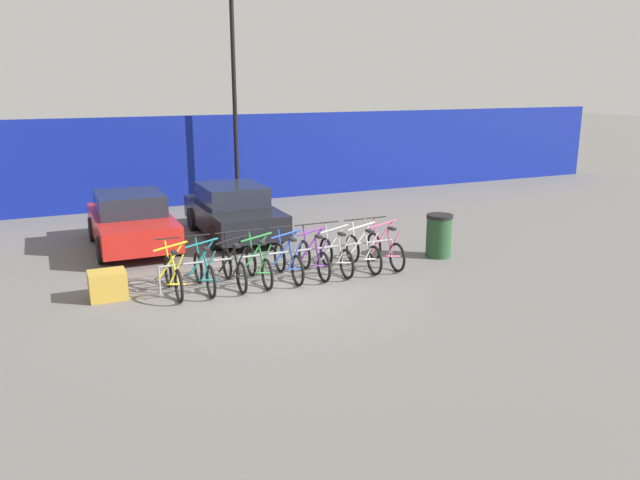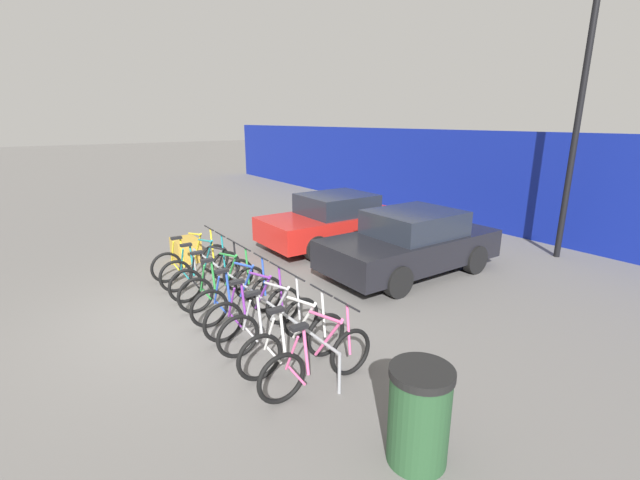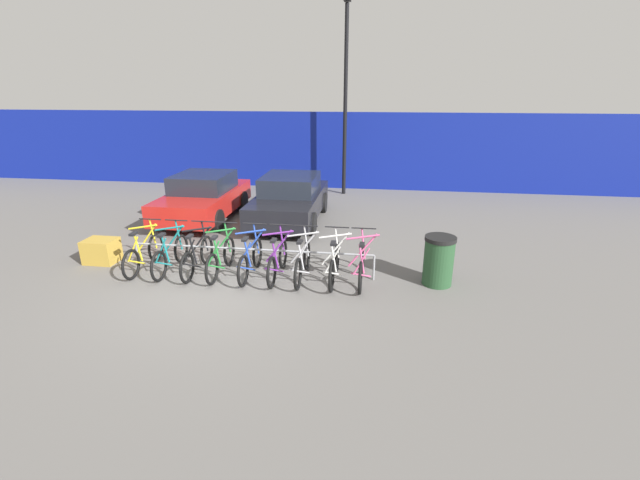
{
  "view_description": "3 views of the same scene",
  "coord_description": "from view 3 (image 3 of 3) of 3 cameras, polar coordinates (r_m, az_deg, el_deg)",
  "views": [
    {
      "loc": [
        -4.0,
        -11.37,
        4.15
      ],
      "look_at": [
        1.56,
        1.02,
        0.64
      ],
      "focal_mm": 35.0,
      "sensor_mm": 36.0,
      "label": 1
    },
    {
      "loc": [
        6.89,
        -2.16,
        3.3
      ],
      "look_at": [
        0.06,
        2.57,
        0.96
      ],
      "focal_mm": 24.0,
      "sensor_mm": 36.0,
      "label": 2
    },
    {
      "loc": [
        3.26,
        -7.66,
        3.81
      ],
      "look_at": [
        2.01,
        1.14,
        0.67
      ],
      "focal_mm": 24.0,
      "sensor_mm": 36.0,
      "label": 3
    }
  ],
  "objects": [
    {
      "name": "car_black",
      "position": [
        12.94,
        -4.02,
        5.47
      ],
      "size": [
        1.91,
        4.07,
        1.4
      ],
      "color": "black",
      "rests_on": "ground"
    },
    {
      "name": "bicycle_silver",
      "position": [
        9.01,
        -2.34,
        -2.96
      ],
      "size": [
        0.68,
        1.71,
        1.05
      ],
      "rotation": [
        0.0,
        0.0,
        -0.03
      ],
      "color": "black",
      "rests_on": "ground"
    },
    {
      "name": "bicycle_teal",
      "position": [
        9.94,
        -19.32,
        -1.89
      ],
      "size": [
        0.68,
        1.71,
        1.05
      ],
      "rotation": [
        0.0,
        0.0,
        0.01
      ],
      "color": "black",
      "rests_on": "ground"
    },
    {
      "name": "car_red",
      "position": [
        13.65,
        -15.26,
        5.56
      ],
      "size": [
        1.91,
        3.92,
        1.4
      ],
      "color": "red",
      "rests_on": "ground"
    },
    {
      "name": "bicycle_black",
      "position": [
        9.68,
        -16.04,
        -2.11
      ],
      "size": [
        0.68,
        1.71,
        1.05
      ],
      "rotation": [
        0.0,
        0.0,
        -0.02
      ],
      "color": "black",
      "rests_on": "ground"
    },
    {
      "name": "bicycle_green",
      "position": [
        9.48,
        -13.09,
        -2.3
      ],
      "size": [
        0.68,
        1.71,
        1.05
      ],
      "rotation": [
        0.0,
        0.0,
        -0.05
      ],
      "color": "black",
      "rests_on": "ground"
    },
    {
      "name": "trash_bin",
      "position": [
        9.04,
        15.53,
        -2.65
      ],
      "size": [
        0.63,
        0.63,
        1.03
      ],
      "color": "#234728",
      "rests_on": "ground"
    },
    {
      "name": "bicycle_purple",
      "position": [
        9.11,
        -5.68,
        -2.77
      ],
      "size": [
        0.68,
        1.71,
        1.05
      ],
      "rotation": [
        0.0,
        0.0,
        -0.05
      ],
      "color": "black",
      "rests_on": "ground"
    },
    {
      "name": "hoarding_wall",
      "position": [
        17.62,
        -2.73,
        11.88
      ],
      "size": [
        36.0,
        0.16,
        2.98
      ],
      "primitive_type": "cube",
      "color": "navy",
      "rests_on": "ground"
    },
    {
      "name": "cargo_crate",
      "position": [
        11.13,
        -27.13,
        -1.29
      ],
      "size": [
        0.7,
        0.56,
        0.55
      ],
      "primitive_type": "cube",
      "color": "#B28C33",
      "rests_on": "ground"
    },
    {
      "name": "ground_plane",
      "position": [
        9.15,
        -13.67,
        -5.73
      ],
      "size": [
        120.0,
        120.0,
        0.0
      ],
      "primitive_type": "plane",
      "color": "#605E5B"
    },
    {
      "name": "bicycle_white",
      "position": [
        8.92,
        1.93,
        -3.19
      ],
      "size": [
        0.68,
        1.71,
        1.05
      ],
      "rotation": [
        0.0,
        0.0,
        0.05
      ],
      "color": "black",
      "rests_on": "ground"
    },
    {
      "name": "bicycle_yellow",
      "position": [
        10.24,
        -22.43,
        -1.67
      ],
      "size": [
        0.68,
        1.71,
        1.05
      ],
      "rotation": [
        0.0,
        0.0,
        0.03
      ],
      "color": "black",
      "rests_on": "ground"
    },
    {
      "name": "bicycle_pink",
      "position": [
        8.88,
        5.59,
        -3.38
      ],
      "size": [
        0.68,
        1.71,
        1.05
      ],
      "rotation": [
        0.0,
        0.0,
        -0.02
      ],
      "color": "black",
      "rests_on": "ground"
    },
    {
      "name": "bike_rack",
      "position": [
        9.36,
        -9.23,
        -1.49
      ],
      "size": [
        5.36,
        0.04,
        0.57
      ],
      "color": "gray",
      "rests_on": "ground"
    },
    {
      "name": "bicycle_blue",
      "position": [
        9.26,
        -9.25,
        -2.55
      ],
      "size": [
        0.68,
        1.71,
        1.05
      ],
      "rotation": [
        0.0,
        0.0,
        0.01
      ],
      "color": "black",
      "rests_on": "ground"
    },
    {
      "name": "lamp_post",
      "position": [
        16.21,
        3.43,
        19.27
      ],
      "size": [
        0.24,
        0.44,
        6.81
      ],
      "color": "black",
      "rests_on": "ground"
    }
  ]
}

